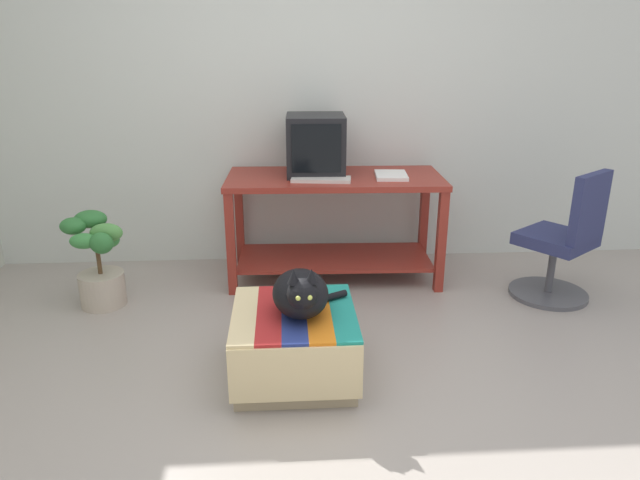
{
  "coord_description": "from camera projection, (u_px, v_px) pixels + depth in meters",
  "views": [
    {
      "loc": [
        -0.15,
        -2.33,
        1.67
      ],
      "look_at": [
        0.05,
        0.85,
        0.55
      ],
      "focal_mm": 32.19,
      "sensor_mm": 36.0,
      "label": 1
    }
  ],
  "objects": [
    {
      "name": "ground_plane",
      "position": [
        320.0,
        406.0,
        2.76
      ],
      "size": [
        14.0,
        14.0,
        0.0
      ],
      "primitive_type": "plane",
      "color": "#9E9389"
    },
    {
      "name": "back_wall",
      "position": [
        302.0,
        91.0,
        4.26
      ],
      "size": [
        8.0,
        0.1,
        2.6
      ],
      "primitive_type": "cube",
      "color": "silver",
      "rests_on": "ground_plane"
    },
    {
      "name": "desk",
      "position": [
        334.0,
        209.0,
        4.1
      ],
      "size": [
        1.53,
        0.71,
        0.76
      ],
      "rotation": [
        0.0,
        0.0,
        -0.03
      ],
      "color": "maroon",
      "rests_on": "ground_plane"
    },
    {
      "name": "tv_monitor",
      "position": [
        316.0,
        146.0,
        4.02
      ],
      "size": [
        0.42,
        0.43,
        0.41
      ],
      "rotation": [
        0.0,
        0.0,
        -0.03
      ],
      "color": "black",
      "rests_on": "desk"
    },
    {
      "name": "keyboard",
      "position": [
        321.0,
        179.0,
        3.88
      ],
      "size": [
        0.42,
        0.2,
        0.02
      ],
      "primitive_type": "cube",
      "rotation": [
        0.0,
        0.0,
        -0.13
      ],
      "color": "beige",
      "rests_on": "desk"
    },
    {
      "name": "book",
      "position": [
        391.0,
        175.0,
        3.98
      ],
      "size": [
        0.24,
        0.29,
        0.03
      ],
      "primitive_type": "cube",
      "rotation": [
        0.0,
        0.0,
        -0.09
      ],
      "color": "white",
      "rests_on": "desk"
    },
    {
      "name": "ottoman_with_blanket",
      "position": [
        294.0,
        344.0,
        2.95
      ],
      "size": [
        0.62,
        0.66,
        0.37
      ],
      "color": "tan",
      "rests_on": "ground_plane"
    },
    {
      "name": "cat",
      "position": [
        301.0,
        293.0,
        2.83
      ],
      "size": [
        0.4,
        0.42,
        0.3
      ],
      "rotation": [
        0.0,
        0.0,
        0.05
      ],
      "color": "black",
      "rests_on": "ottoman_with_blanket"
    },
    {
      "name": "potted_plant",
      "position": [
        99.0,
        265.0,
        3.73
      ],
      "size": [
        0.4,
        0.33,
        0.62
      ],
      "color": "#B7A893",
      "rests_on": "ground_plane"
    },
    {
      "name": "office_chair",
      "position": [
        563.0,
        245.0,
        3.78
      ],
      "size": [
        0.59,
        0.59,
        0.89
      ],
      "rotation": [
        0.0,
        0.0,
        3.78
      ],
      "color": "#4C4C51",
      "rests_on": "ground_plane"
    }
  ]
}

